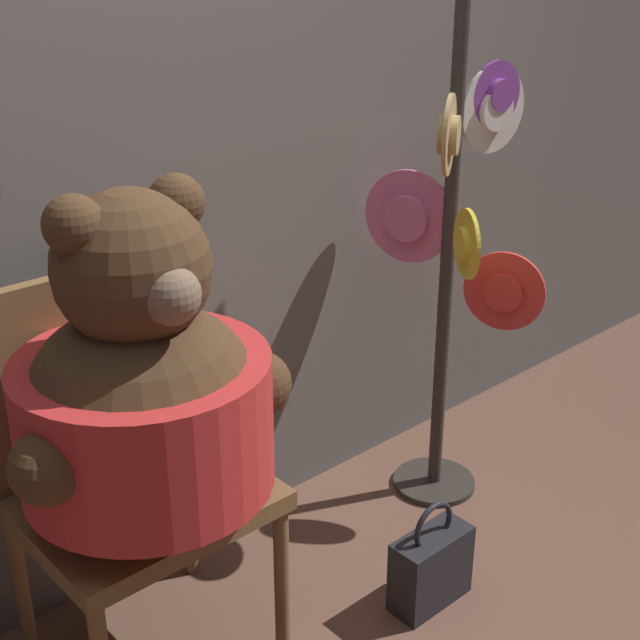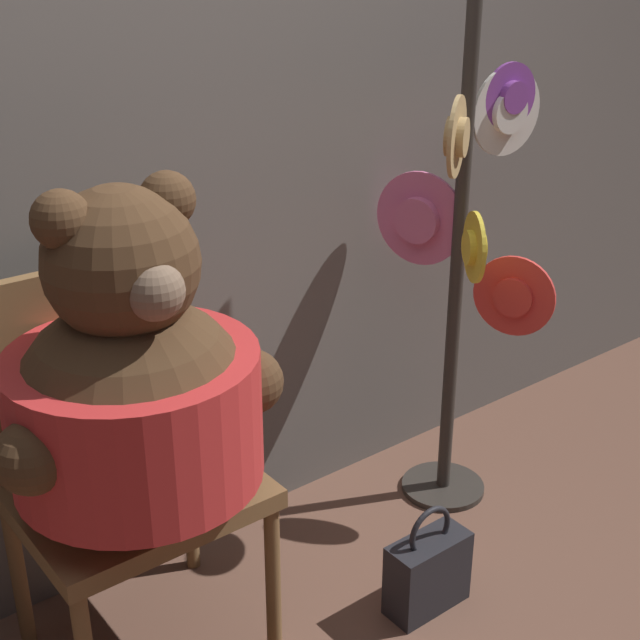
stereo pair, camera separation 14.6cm
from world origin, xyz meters
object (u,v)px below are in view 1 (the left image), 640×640
at_px(hat_display_rack, 454,245).
at_px(handbag_on_ground, 431,566).
at_px(chair, 123,459).
at_px(teddy_bear, 146,408).

bearing_deg(hat_display_rack, handbag_on_ground, -141.60).
relative_size(chair, teddy_bear, 0.79).
height_order(chair, teddy_bear, teddy_bear).
bearing_deg(handbag_on_ground, teddy_bear, 159.20).
bearing_deg(teddy_bear, hat_display_rack, 4.78).
relative_size(chair, handbag_on_ground, 3.07).
bearing_deg(hat_display_rack, teddy_bear, -175.22).
bearing_deg(hat_display_rack, chair, 176.52).
xyz_separation_m(teddy_bear, handbag_on_ground, (0.70, -0.27, -0.66)).
height_order(teddy_bear, hat_display_rack, hat_display_rack).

